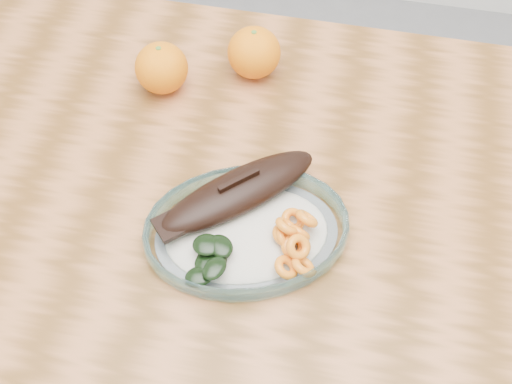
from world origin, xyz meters
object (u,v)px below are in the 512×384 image
dining_table (255,243)px  plated_meal (246,228)px  orange_left (162,68)px  orange_right (254,53)px

dining_table → plated_meal: plated_meal is taller
dining_table → plated_meal: bearing=-91.0°
dining_table → orange_left: (-0.18, 0.19, 0.14)m
dining_table → orange_right: bearing=102.0°
orange_left → orange_right: bearing=25.0°
orange_left → orange_right: orange_right is taller
orange_left → orange_right: 0.14m
plated_meal → orange_left: size_ratio=7.58×
plated_meal → orange_left: 0.30m
dining_table → orange_left: size_ratio=14.80×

